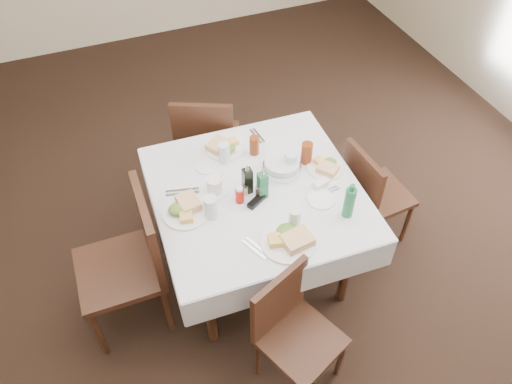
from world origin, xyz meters
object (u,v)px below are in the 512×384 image
at_px(chair_east, 370,191).
at_px(water_e, 291,162).
at_px(chair_south, 291,325).
at_px(water_w, 211,207).
at_px(chair_west, 133,257).
at_px(water_s, 295,218).
at_px(oil_cruet_dark, 247,180).
at_px(water_n, 224,153).
at_px(ketchup_bottle, 240,195).
at_px(green_bottle, 349,202).
at_px(bread_basket, 282,166).
at_px(oil_cruet_green, 263,184).
at_px(coffee_mug, 215,186).
at_px(chair_north, 206,139).
at_px(dining_table, 257,200).

xyz_separation_m(chair_east, water_e, (-0.55, 0.13, 0.35)).
height_order(chair_south, water_e, water_e).
xyz_separation_m(chair_east, water_w, (-1.13, -0.04, 0.35)).
xyz_separation_m(chair_west, water_s, (0.90, -0.26, 0.24)).
relative_size(chair_west, oil_cruet_dark, 4.55).
bearing_deg(water_n, water_w, -118.47).
xyz_separation_m(water_s, ketchup_bottle, (-0.22, 0.28, -0.01)).
height_order(oil_cruet_dark, green_bottle, green_bottle).
bearing_deg(bread_basket, chair_east, -13.77).
bearing_deg(oil_cruet_green, ketchup_bottle, 177.17).
height_order(chair_east, water_e, water_e).
xyz_separation_m(chair_east, water_s, (-0.72, -0.28, 0.34)).
bearing_deg(oil_cruet_green, water_e, 28.86).
bearing_deg(coffee_mug, oil_cruet_dark, -20.12).
distance_m(chair_east, coffee_mug, 1.11).
distance_m(chair_west, water_w, 0.55).
distance_m(chair_east, oil_cruet_green, 0.88).
xyz_separation_m(chair_north, bread_basket, (0.28, -0.73, 0.28)).
distance_m(water_n, oil_cruet_green, 0.39).
height_order(water_n, water_w, water_w).
relative_size(water_s, green_bottle, 0.51).
bearing_deg(water_s, coffee_mug, 128.91).
relative_size(bread_basket, green_bottle, 1.00).
relative_size(chair_north, ketchup_bottle, 8.11).
bearing_deg(chair_north, water_w, -104.99).
distance_m(chair_south, water_w, 0.79).
relative_size(chair_north, chair_south, 1.10).
relative_size(oil_cruet_green, coffee_mug, 1.53).
xyz_separation_m(oil_cruet_dark, green_bottle, (0.47, -0.38, 0.01)).
bearing_deg(oil_cruet_dark, ketchup_bottle, -140.29).
bearing_deg(water_w, green_bottle, -20.98).
distance_m(water_s, ketchup_bottle, 0.36).
distance_m(water_n, water_s, 0.68).
relative_size(chair_west, green_bottle, 4.23).
bearing_deg(chair_west, water_e, 8.06).
distance_m(dining_table, bread_basket, 0.26).
bearing_deg(green_bottle, water_n, 126.28).
xyz_separation_m(bread_basket, oil_cruet_green, (-0.19, -0.15, 0.06)).
bearing_deg(oil_cruet_dark, chair_south, -93.55).
bearing_deg(water_w, chair_west, 177.37).
xyz_separation_m(chair_east, bread_basket, (-0.60, 0.15, 0.32)).
distance_m(chair_south, water_e, 0.98).
relative_size(chair_west, water_e, 7.24).
bearing_deg(oil_cruet_green, green_bottle, -38.61).
distance_m(water_n, water_w, 0.47).
distance_m(water_n, green_bottle, 0.86).
distance_m(water_e, green_bottle, 0.48).
bearing_deg(ketchup_bottle, green_bottle, -31.07).
xyz_separation_m(water_e, bread_basket, (-0.05, 0.02, -0.03)).
relative_size(chair_east, water_w, 5.76).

